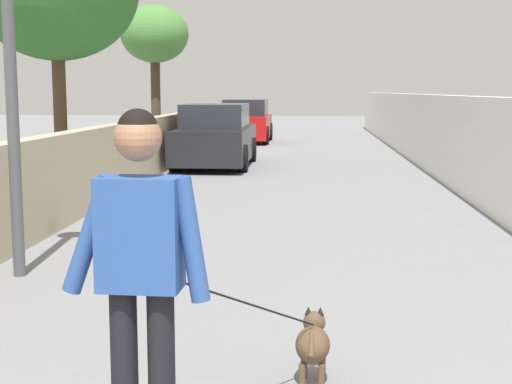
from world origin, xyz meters
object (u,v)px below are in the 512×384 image
at_px(dog, 312,342).
at_px(car_far, 246,122).
at_px(person_skateboarder, 141,261).
at_px(tree_left_near, 155,36).
at_px(car_near, 216,137).

height_order(dog, car_far, car_far).
relative_size(person_skateboarder, car_far, 0.45).
bearing_deg(person_skateboarder, tree_left_near, 11.65).
bearing_deg(car_near, person_skateboarder, -173.98).
distance_m(person_skateboarder, dog, 1.70).
xyz_separation_m(car_near, car_far, (8.57, 0.00, -0.00)).
distance_m(tree_left_near, dog, 16.15).
relative_size(car_near, car_far, 1.09).
bearing_deg(tree_left_near, person_skateboarder, -168.35).
bearing_deg(dog, person_skateboarder, 147.37).
distance_m(person_skateboarder, car_near, 14.87).
height_order(dog, car_near, car_near).
distance_m(tree_left_near, car_near, 3.65).
bearing_deg(tree_left_near, car_far, -15.27).
distance_m(tree_left_near, car_far, 7.50).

